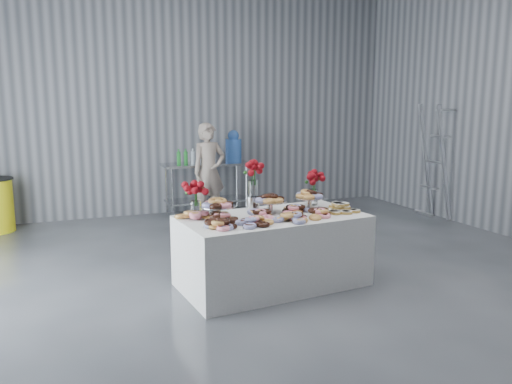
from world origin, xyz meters
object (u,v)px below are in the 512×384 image
at_px(prep_table, 206,179).
at_px(display_table, 272,251).
at_px(person, 209,172).
at_px(stepladder, 435,162).
at_px(water_jug, 233,148).

bearing_deg(prep_table, display_table, -95.31).
xyz_separation_m(person, stepladder, (3.46, -1.38, 0.16)).
xyz_separation_m(display_table, stepladder, (3.73, 1.85, 0.58)).
distance_m(prep_table, stepladder, 3.84).
bearing_deg(person, stepladder, -31.72).
distance_m(display_table, water_jug, 3.79).
bearing_deg(display_table, water_jug, 76.98).
bearing_deg(prep_table, stepladder, -27.45).
height_order(water_jug, stepladder, stepladder).
relative_size(water_jug, stepladder, 0.29).
distance_m(person, stepladder, 3.73).
height_order(display_table, water_jug, water_jug).
bearing_deg(stepladder, water_jug, 148.64).
bearing_deg(display_table, stepladder, 26.43).
xyz_separation_m(display_table, prep_table, (0.34, 3.62, 0.24)).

